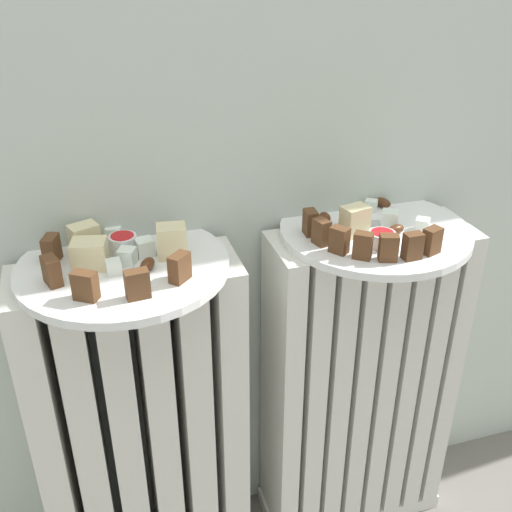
# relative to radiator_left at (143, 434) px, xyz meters

# --- Properties ---
(radiator_left) EXTENTS (0.34, 0.13, 0.61)m
(radiator_left) POSITION_rel_radiator_left_xyz_m (0.00, 0.00, 0.00)
(radiator_left) COLOR silver
(radiator_left) RESTS_ON ground_plane
(radiator_right) EXTENTS (0.34, 0.13, 0.61)m
(radiator_right) POSITION_rel_radiator_left_xyz_m (0.38, -0.00, -0.00)
(radiator_right) COLOR silver
(radiator_right) RESTS_ON ground_plane
(plate_left) EXTENTS (0.29, 0.29, 0.01)m
(plate_left) POSITION_rel_radiator_left_xyz_m (0.00, 0.00, 0.31)
(plate_left) COLOR white
(plate_left) RESTS_ON radiator_left
(plate_right) EXTENTS (0.29, 0.29, 0.01)m
(plate_right) POSITION_rel_radiator_left_xyz_m (0.38, 0.00, 0.31)
(plate_right) COLOR white
(plate_right) RESTS_ON radiator_right
(dark_cake_slice_left_0) EXTENTS (0.03, 0.03, 0.04)m
(dark_cake_slice_left_0) POSITION_rel_radiator_left_xyz_m (-0.09, 0.03, 0.34)
(dark_cake_slice_left_0) COLOR #56351E
(dark_cake_slice_left_0) RESTS_ON plate_left
(dark_cake_slice_left_1) EXTENTS (0.03, 0.03, 0.04)m
(dark_cake_slice_left_1) POSITION_rel_radiator_left_xyz_m (-0.09, -0.03, 0.34)
(dark_cake_slice_left_1) COLOR #56351E
(dark_cake_slice_left_1) RESTS_ON plate_left
(dark_cake_slice_left_2) EXTENTS (0.03, 0.03, 0.04)m
(dark_cake_slice_left_2) POSITION_rel_radiator_left_xyz_m (-0.05, -0.08, 0.34)
(dark_cake_slice_left_2) COLOR #56351E
(dark_cake_slice_left_2) RESTS_ON plate_left
(dark_cake_slice_left_3) EXTENTS (0.03, 0.02, 0.04)m
(dark_cake_slice_left_3) POSITION_rel_radiator_left_xyz_m (0.01, -0.10, 0.34)
(dark_cake_slice_left_3) COLOR #56351E
(dark_cake_slice_left_3) RESTS_ON plate_left
(dark_cake_slice_left_4) EXTENTS (0.03, 0.03, 0.04)m
(dark_cake_slice_left_4) POSITION_rel_radiator_left_xyz_m (0.07, -0.07, 0.34)
(dark_cake_slice_left_4) COLOR #56351E
(dark_cake_slice_left_4) RESTS_ON plate_left
(marble_cake_slice_left_0) EXTENTS (0.04, 0.04, 0.05)m
(marble_cake_slice_left_0) POSITION_rel_radiator_left_xyz_m (0.07, -0.00, 0.34)
(marble_cake_slice_left_0) COLOR beige
(marble_cake_slice_left_0) RESTS_ON plate_left
(marble_cake_slice_left_1) EXTENTS (0.05, 0.05, 0.04)m
(marble_cake_slice_left_1) POSITION_rel_radiator_left_xyz_m (-0.04, 0.00, 0.34)
(marble_cake_slice_left_1) COLOR beige
(marble_cake_slice_left_1) RESTS_ON plate_left
(marble_cake_slice_left_2) EXTENTS (0.05, 0.04, 0.04)m
(marble_cake_slice_left_2) POSITION_rel_radiator_left_xyz_m (-0.05, 0.05, 0.34)
(marble_cake_slice_left_2) COLOR beige
(marble_cake_slice_left_2) RESTS_ON plate_left
(turkish_delight_left_0) EXTENTS (0.03, 0.03, 0.02)m
(turkish_delight_left_0) POSITION_rel_radiator_left_xyz_m (-0.00, 0.07, 0.33)
(turkish_delight_left_0) COLOR white
(turkish_delight_left_0) RESTS_ON plate_left
(turkish_delight_left_1) EXTENTS (0.03, 0.03, 0.02)m
(turkish_delight_left_1) POSITION_rel_radiator_left_xyz_m (0.01, -0.00, 0.33)
(turkish_delight_left_1) COLOR white
(turkish_delight_left_1) RESTS_ON plate_left
(turkish_delight_left_2) EXTENTS (0.03, 0.03, 0.02)m
(turkish_delight_left_2) POSITION_rel_radiator_left_xyz_m (0.03, 0.01, 0.33)
(turkish_delight_left_2) COLOR white
(turkish_delight_left_2) RESTS_ON plate_left
(turkish_delight_left_3) EXTENTS (0.02, 0.02, 0.02)m
(turkish_delight_left_3) POSITION_rel_radiator_left_xyz_m (-0.01, -0.03, 0.33)
(turkish_delight_left_3) COLOR white
(turkish_delight_left_3) RESTS_ON plate_left
(medjool_date_left_0) EXTENTS (0.03, 0.03, 0.02)m
(medjool_date_left_0) POSITION_rel_radiator_left_xyz_m (0.03, -0.03, 0.33)
(medjool_date_left_0) COLOR #4C2814
(medjool_date_left_0) RESTS_ON plate_left
(medjool_date_left_1) EXTENTS (0.03, 0.03, 0.02)m
(medjool_date_left_1) POSITION_rel_radiator_left_xyz_m (0.07, 0.05, 0.33)
(medjool_date_left_1) COLOR #4C2814
(medjool_date_left_1) RESTS_ON plate_left
(jam_bowl_left) EXTENTS (0.04, 0.04, 0.03)m
(jam_bowl_left) POSITION_rel_radiator_left_xyz_m (0.00, 0.03, 0.33)
(jam_bowl_left) COLOR white
(jam_bowl_left) RESTS_ON plate_left
(dark_cake_slice_right_0) EXTENTS (0.02, 0.03, 0.04)m
(dark_cake_slice_right_0) POSITION_rel_radiator_left_xyz_m (0.28, 0.01, 0.34)
(dark_cake_slice_right_0) COLOR #56351E
(dark_cake_slice_right_0) RESTS_ON plate_right
(dark_cake_slice_right_1) EXTENTS (0.02, 0.03, 0.04)m
(dark_cake_slice_right_1) POSITION_rel_radiator_left_xyz_m (0.28, -0.03, 0.34)
(dark_cake_slice_right_1) COLOR #56351E
(dark_cake_slice_right_1) RESTS_ON plate_right
(dark_cake_slice_right_2) EXTENTS (0.03, 0.03, 0.04)m
(dark_cake_slice_right_2) POSITION_rel_radiator_left_xyz_m (0.30, -0.06, 0.34)
(dark_cake_slice_right_2) COLOR #56351E
(dark_cake_slice_right_2) RESTS_ON plate_right
(dark_cake_slice_right_3) EXTENTS (0.03, 0.03, 0.04)m
(dark_cake_slice_right_3) POSITION_rel_radiator_left_xyz_m (0.32, -0.08, 0.34)
(dark_cake_slice_right_3) COLOR #56351E
(dark_cake_slice_right_3) RESTS_ON plate_right
(dark_cake_slice_right_4) EXTENTS (0.03, 0.02, 0.04)m
(dark_cake_slice_right_4) POSITION_rel_radiator_left_xyz_m (0.35, -0.10, 0.34)
(dark_cake_slice_right_4) COLOR #56351E
(dark_cake_slice_right_4) RESTS_ON plate_right
(dark_cake_slice_right_5) EXTENTS (0.03, 0.02, 0.04)m
(dark_cake_slice_right_5) POSITION_rel_radiator_left_xyz_m (0.39, -0.11, 0.34)
(dark_cake_slice_right_5) COLOR #56351E
(dark_cake_slice_right_5) RESTS_ON plate_right
(dark_cake_slice_right_6) EXTENTS (0.03, 0.03, 0.04)m
(dark_cake_slice_right_6) POSITION_rel_radiator_left_xyz_m (0.42, -0.10, 0.34)
(dark_cake_slice_right_6) COLOR #56351E
(dark_cake_slice_right_6) RESTS_ON plate_right
(marble_cake_slice_right_0) EXTENTS (0.04, 0.04, 0.05)m
(marble_cake_slice_right_0) POSITION_rel_radiator_left_xyz_m (0.34, -0.01, 0.34)
(marble_cake_slice_right_0) COLOR beige
(marble_cake_slice_right_0) RESTS_ON plate_right
(turkish_delight_right_0) EXTENTS (0.03, 0.03, 0.02)m
(turkish_delight_right_0) POSITION_rel_radiator_left_xyz_m (0.41, -0.00, 0.33)
(turkish_delight_right_0) COLOR white
(turkish_delight_right_0) RESTS_ON plate_right
(turkish_delight_right_1) EXTENTS (0.03, 0.03, 0.02)m
(turkish_delight_right_1) POSITION_rel_radiator_left_xyz_m (0.41, 0.06, 0.33)
(turkish_delight_right_1) COLOR white
(turkish_delight_right_1) RESTS_ON plate_right
(turkish_delight_right_2) EXTENTS (0.03, 0.03, 0.02)m
(turkish_delight_right_2) POSITION_rel_radiator_left_xyz_m (0.45, -0.03, 0.33)
(turkish_delight_right_2) COLOR white
(turkish_delight_right_2) RESTS_ON plate_right
(turkish_delight_right_3) EXTENTS (0.03, 0.03, 0.02)m
(turkish_delight_right_3) POSITION_rel_radiator_left_xyz_m (0.36, 0.01, 0.33)
(turkish_delight_right_3) COLOR white
(turkish_delight_right_3) RESTS_ON plate_right
(medjool_date_right_0) EXTENTS (0.03, 0.03, 0.02)m
(medjool_date_right_0) POSITION_rel_radiator_left_xyz_m (0.31, 0.01, 0.33)
(medjool_date_right_0) COLOR #4C2814
(medjool_date_right_0) RESTS_ON plate_right
(medjool_date_right_1) EXTENTS (0.03, 0.02, 0.01)m
(medjool_date_right_1) POSITION_rel_radiator_left_xyz_m (0.40, -0.03, 0.33)
(medjool_date_right_1) COLOR #4C2814
(medjool_date_right_1) RESTS_ON plate_right
(medjool_date_right_2) EXTENTS (0.02, 0.03, 0.02)m
(medjool_date_right_2) POSITION_rel_radiator_left_xyz_m (0.32, 0.04, 0.33)
(medjool_date_right_2) COLOR #4C2814
(medjool_date_right_2) RESTS_ON plate_right
(medjool_date_right_3) EXTENTS (0.03, 0.03, 0.02)m
(medjool_date_right_3) POSITION_rel_radiator_left_xyz_m (0.43, 0.07, 0.33)
(medjool_date_right_3) COLOR #4C2814
(medjool_date_right_3) RESTS_ON plate_right
(jam_bowl_right) EXTENTS (0.04, 0.04, 0.02)m
(jam_bowl_right) POSITION_rel_radiator_left_xyz_m (0.36, -0.06, 0.33)
(jam_bowl_right) COLOR white
(jam_bowl_right) RESTS_ON plate_right
(fork) EXTENTS (0.05, 0.10, 0.00)m
(fork) POSITION_rel_radiator_left_xyz_m (0.37, -0.02, 0.32)
(fork) COLOR #B7B7BC
(fork) RESTS_ON plate_right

